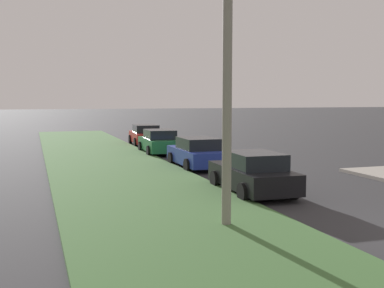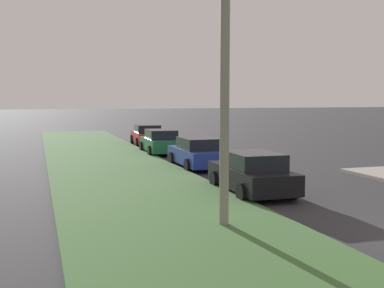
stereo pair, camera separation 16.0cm
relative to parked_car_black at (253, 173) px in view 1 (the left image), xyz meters
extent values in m
cube|color=#3D6633|center=(3.37, 3.75, -0.66)|extent=(60.00, 6.00, 0.12)
cube|color=black|center=(0.05, 0.00, -0.15)|extent=(4.35, 1.92, 0.70)
cube|color=black|center=(-0.15, 0.00, 0.48)|extent=(2.24, 1.66, 0.55)
cylinder|color=black|center=(1.42, 0.86, -0.40)|extent=(0.65, 0.24, 0.64)
cylinder|color=black|center=(1.37, -0.94, -0.40)|extent=(0.65, 0.24, 0.64)
cylinder|color=black|center=(-1.27, 0.94, -0.40)|extent=(0.65, 0.24, 0.64)
cylinder|color=black|center=(-1.32, -0.86, -0.40)|extent=(0.65, 0.24, 0.64)
cube|color=#23389E|center=(6.58, -0.18, -0.15)|extent=(4.30, 1.81, 0.70)
cube|color=black|center=(6.38, -0.18, 0.48)|extent=(2.20, 1.60, 0.55)
cylinder|color=black|center=(7.93, 0.72, -0.40)|extent=(0.64, 0.22, 0.64)
cylinder|color=black|center=(7.92, -1.08, -0.40)|extent=(0.64, 0.22, 0.64)
cylinder|color=black|center=(5.23, 0.72, -0.40)|extent=(0.64, 0.22, 0.64)
cylinder|color=black|center=(5.22, -1.08, -0.40)|extent=(0.64, 0.22, 0.64)
cube|color=#1E6B38|center=(12.93, 0.05, -0.15)|extent=(4.36, 1.94, 0.70)
cube|color=black|center=(12.73, 0.05, 0.48)|extent=(2.25, 1.67, 0.55)
cylinder|color=black|center=(14.31, 0.90, -0.40)|extent=(0.65, 0.24, 0.64)
cylinder|color=black|center=(14.25, -0.90, -0.40)|extent=(0.65, 0.24, 0.64)
cylinder|color=black|center=(11.61, 0.99, -0.40)|extent=(0.65, 0.24, 0.64)
cylinder|color=black|center=(11.55, -0.81, -0.40)|extent=(0.65, 0.24, 0.64)
cube|color=red|center=(18.53, -0.37, -0.15)|extent=(4.40, 2.05, 0.70)
cube|color=black|center=(18.33, -0.36, 0.48)|extent=(2.29, 1.73, 0.55)
cylinder|color=black|center=(19.93, 0.44, -0.40)|extent=(0.65, 0.26, 0.64)
cylinder|color=black|center=(19.83, -1.35, -0.40)|extent=(0.65, 0.26, 0.64)
cylinder|color=black|center=(17.24, 0.60, -0.40)|extent=(0.65, 0.26, 0.64)
cylinder|color=black|center=(17.13, -1.19, -0.40)|extent=(0.65, 0.26, 0.64)
cylinder|color=gray|center=(-3.97, 2.64, 3.03)|extent=(0.24, 0.24, 7.50)
camera|label=1|loc=(-15.13, 7.29, 2.61)|focal=44.85mm
camera|label=2|loc=(-15.18, 7.14, 2.61)|focal=44.85mm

